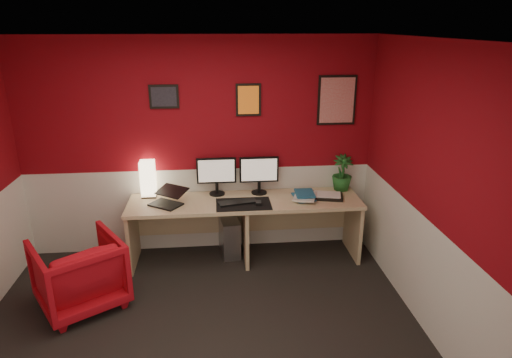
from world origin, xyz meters
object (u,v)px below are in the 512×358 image
at_px(laptop, 165,196).
at_px(potted_plant, 342,173).
at_px(zen_tray, 327,196).
at_px(desk, 245,230).
at_px(monitor_left, 216,171).
at_px(shoji_lamp, 148,180).
at_px(monitor_right, 259,169).
at_px(pc_tower, 229,235).
at_px(armchair, 79,273).

xyz_separation_m(laptop, potted_plant, (2.04, 0.28, 0.10)).
distance_m(laptop, zen_tray, 1.81).
distance_m(desk, zen_tray, 1.01).
bearing_deg(monitor_left, desk, -35.05).
xyz_separation_m(shoji_lamp, monitor_right, (1.26, -0.02, 0.09)).
relative_size(monitor_right, potted_plant, 1.37).
xyz_separation_m(laptop, pc_tower, (0.69, 0.21, -0.61)).
relative_size(desk, zen_tray, 7.43).
xyz_separation_m(potted_plant, armchair, (-2.82, -0.97, -0.59)).
relative_size(desk, armchair, 3.40).
height_order(shoji_lamp, monitor_left, monitor_left).
height_order(laptop, zen_tray, laptop).
bearing_deg(desk, shoji_lamp, 167.94).
bearing_deg(armchair, monitor_left, -176.88).
bearing_deg(shoji_lamp, monitor_right, -1.05).
bearing_deg(monitor_left, potted_plant, 0.26).
xyz_separation_m(monitor_left, monitor_right, (0.49, -0.01, 0.00)).
bearing_deg(pc_tower, armchair, -155.79).
distance_m(desk, laptop, 1.00).
distance_m(monitor_right, pc_tower, 0.88).
bearing_deg(laptop, pc_tower, 52.19).
height_order(laptop, pc_tower, laptop).
height_order(laptop, armchair, laptop).
distance_m(pc_tower, armchair, 1.73).
bearing_deg(pc_tower, monitor_right, 0.91).
distance_m(laptop, armchair, 1.15).
xyz_separation_m(desk, laptop, (-0.87, -0.06, 0.47)).
bearing_deg(desk, monitor_right, 49.20).
bearing_deg(zen_tray, shoji_lamp, 173.34).
bearing_deg(desk, zen_tray, -0.27).
bearing_deg(armchair, monitor_right, 174.97).
bearing_deg(pc_tower, shoji_lamp, 167.78).
relative_size(shoji_lamp, monitor_right, 0.69).
relative_size(potted_plant, pc_tower, 0.94).
bearing_deg(potted_plant, armchair, -160.95).
height_order(desk, potted_plant, potted_plant).
height_order(monitor_left, pc_tower, monitor_left).
distance_m(desk, armchair, 1.82).
bearing_deg(laptop, monitor_left, 61.07).
distance_m(monitor_left, zen_tray, 1.30).
bearing_deg(shoji_lamp, armchair, -120.14).
distance_m(desk, pc_tower, 0.28).
xyz_separation_m(zen_tray, pc_tower, (-1.12, 0.16, -0.52)).
bearing_deg(pc_tower, laptop, -170.22).
height_order(shoji_lamp, monitor_right, monitor_right).
distance_m(shoji_lamp, potted_plant, 2.25).
relative_size(monitor_right, pc_tower, 1.29).
relative_size(shoji_lamp, potted_plant, 0.95).
distance_m(shoji_lamp, pc_tower, 1.15).
relative_size(monitor_right, zen_tray, 1.66).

